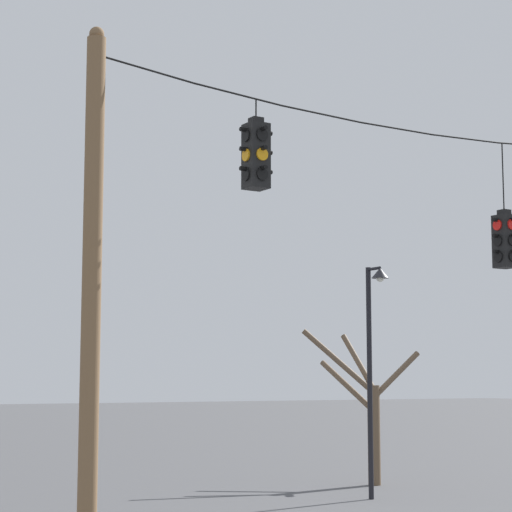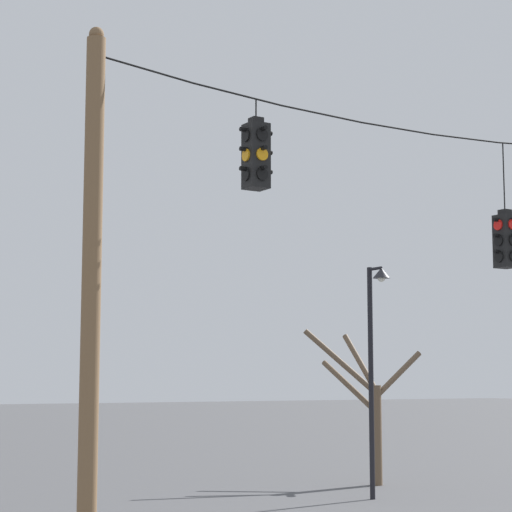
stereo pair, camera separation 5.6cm
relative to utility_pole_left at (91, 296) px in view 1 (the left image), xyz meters
name	(u,v)px [view 1 (the left image)]	position (x,y,z in m)	size (l,w,h in m)	color
utility_pole_left	(91,296)	(0.00, 0.00, 0.00)	(0.27, 0.27, 7.78)	brown
span_wire	(398,122)	(5.59, 0.00, 3.26)	(11.18, 0.03, 0.37)	black
traffic_light_near_right_pole	(256,155)	(2.71, 0.00, 2.33)	(0.58, 0.58, 1.44)	black
traffic_light_near_left_pole	(505,240)	(8.09, 0.00, 1.39)	(0.58, 0.58, 2.34)	black
street_lamp	(374,341)	(9.18, 5.27, -0.26)	(0.40, 0.70, 5.35)	black
bare_tree	(367,409)	(11.13, 8.03, -1.93)	(2.87, 2.26, 4.07)	brown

